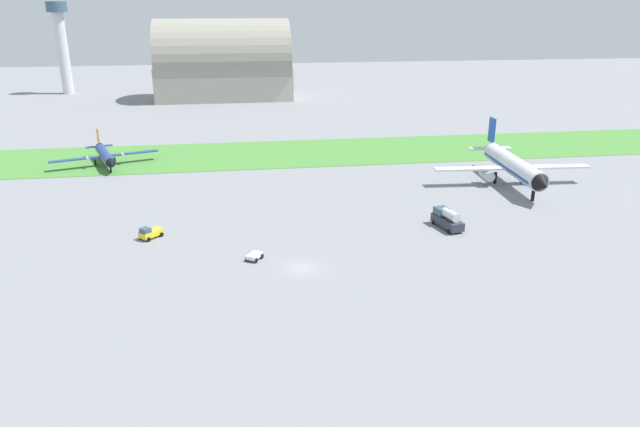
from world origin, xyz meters
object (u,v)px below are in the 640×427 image
at_px(control_tower, 61,40).
at_px(airplane_taxiing_turboprop, 105,155).
at_px(pushback_tug_near_gate, 150,233).
at_px(fuel_truck_midfield, 447,219).
at_px(baggage_cart_by_runway, 254,256).
at_px(airplane_parked_jet_far, 512,165).

bearing_deg(control_tower, airplane_taxiing_turboprop, -72.82).
bearing_deg(pushback_tug_near_gate, airplane_taxiing_turboprop, -116.92).
relative_size(airplane_taxiing_turboprop, pushback_tug_near_gate, 6.02).
height_order(fuel_truck_midfield, baggage_cart_by_runway, fuel_truck_midfield).
xyz_separation_m(baggage_cart_by_runway, control_tower, (-68.85, 178.33, 20.66)).
relative_size(airplane_taxiing_turboprop, control_tower, 0.64).
bearing_deg(fuel_truck_midfield, airplane_taxiing_turboprop, 39.36).
height_order(pushback_tug_near_gate, control_tower, control_tower).
bearing_deg(control_tower, fuel_truck_midfield, -59.33).
height_order(airplane_parked_jet_far, control_tower, control_tower).
distance_m(airplane_parked_jet_far, fuel_truck_midfield, 30.67).
xyz_separation_m(pushback_tug_near_gate, fuel_truck_midfield, (48.05, -2.61, 0.67)).
bearing_deg(fuel_truck_midfield, control_tower, 17.84).
bearing_deg(airplane_taxiing_turboprop, fuel_truck_midfield, 32.91).
bearing_deg(airplane_parked_jet_far, pushback_tug_near_gate, -70.99).
height_order(pushback_tug_near_gate, baggage_cart_by_runway, pushback_tug_near_gate).
bearing_deg(baggage_cart_by_runway, airplane_taxiing_turboprop, 62.27).
relative_size(airplane_taxiing_turboprop, fuel_truck_midfield, 3.35).
relative_size(airplane_parked_jet_far, baggage_cart_by_runway, 10.92).
distance_m(airplane_taxiing_turboprop, fuel_truck_midfield, 80.46).
height_order(airplane_taxiing_turboprop, fuel_truck_midfield, airplane_taxiing_turboprop).
distance_m(pushback_tug_near_gate, fuel_truck_midfield, 48.12).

